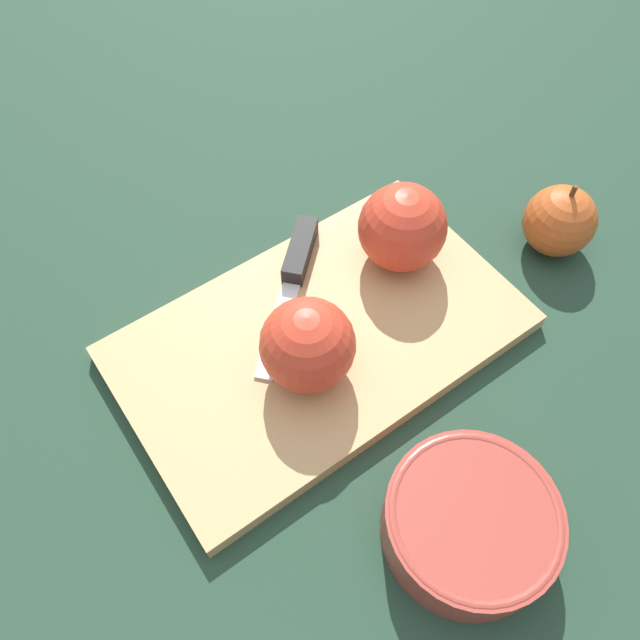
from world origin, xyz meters
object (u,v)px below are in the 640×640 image
object	(u,v)px
apple_half_right	(307,345)
knife	(297,261)
apple_half_left	(402,227)
apple_whole	(559,221)
bowl	(470,522)

from	to	relation	value
apple_half_right	knife	distance (m)	0.12
apple_half_left	apple_whole	bearing A→B (deg)	-118.43
apple_half_left	apple_half_right	bearing A→B (deg)	106.59
apple_half_left	knife	size ratio (longest dim) A/B	0.58
apple_half_left	apple_whole	xyz separation A→B (m)	(-0.15, 0.07, -0.02)
knife	bowl	xyz separation A→B (m)	(0.04, 0.28, 0.00)
apple_half_right	bowl	size ratio (longest dim) A/B	0.61
knife	apple_half_right	bearing A→B (deg)	18.09
knife	apple_whole	bearing A→B (deg)	111.81
knife	bowl	world-z (taller)	bowl
apple_half_left	apple_half_right	xyz separation A→B (m)	(0.15, 0.05, -0.00)
bowl	apple_half_left	bearing A→B (deg)	-118.18
apple_half_right	bowl	xyz separation A→B (m)	(-0.02, 0.18, -0.03)
apple_half_right	apple_whole	xyz separation A→B (m)	(-0.29, 0.02, -0.02)
apple_half_left	apple_half_right	distance (m)	0.15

